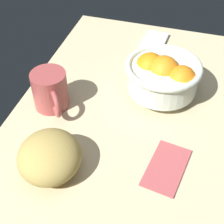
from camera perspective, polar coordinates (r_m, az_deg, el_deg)
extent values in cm
cube|color=#C8B48C|center=(88.13, 3.05, 0.70)|extent=(79.88, 54.95, 3.00)
cylinder|color=silver|center=(89.96, 8.12, 3.50)|extent=(8.84, 8.84, 2.15)
cylinder|color=silver|center=(87.22, 8.40, 5.70)|extent=(17.60, 17.60, 6.62)
torus|color=silver|center=(85.25, 8.63, 7.45)|extent=(19.20, 19.20, 1.60)
sphere|color=orange|center=(87.31, 6.34, 7.35)|extent=(7.72, 7.72, 7.72)
sphere|color=orange|center=(84.59, 11.45, 5.24)|extent=(7.30, 7.30, 7.30)
sphere|color=orange|center=(86.16, 8.52, 6.62)|extent=(8.23, 8.23, 8.23)
sphere|color=orange|center=(86.21, 8.52, 6.57)|extent=(7.70, 7.70, 7.70)
ellipsoid|color=tan|center=(71.15, -10.35, -7.29)|extent=(17.52, 16.91, 8.06)
cube|color=#AD4A4D|center=(73.84, 9.08, -8.99)|extent=(14.18, 9.25, 0.85)
cube|color=silver|center=(109.81, 7.11, 11.47)|extent=(12.14, 7.73, 1.02)
cylinder|color=#A04544|center=(84.93, -10.28, 3.66)|extent=(8.64, 8.64, 9.63)
torus|color=#A04544|center=(80.77, -9.37, 1.32)|extent=(5.95, 4.99, 6.59)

